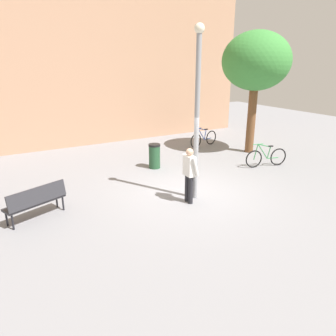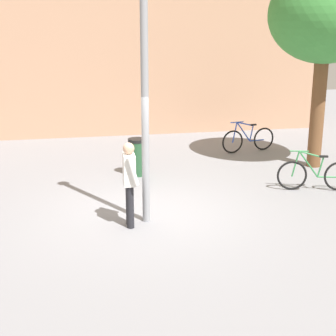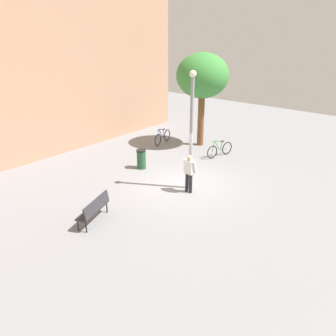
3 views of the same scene
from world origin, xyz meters
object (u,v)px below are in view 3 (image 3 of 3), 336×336
at_px(person_by_lamppost, 189,171).
at_px(lamppost, 191,126).
at_px(trash_bin, 141,159).
at_px(park_bench, 94,208).
at_px(plaza_tree, 202,76).
at_px(bicycle_green, 220,150).
at_px(bicycle_blue, 162,137).

bearing_deg(person_by_lamppost, lamppost, 29.31).
bearing_deg(trash_bin, lamppost, -94.60).
distance_m(park_bench, plaza_tree, 10.43).
bearing_deg(lamppost, trash_bin, 85.40).
distance_m(bicycle_green, bicycle_blue, 3.88).
distance_m(lamppost, bicycle_green, 4.99).
height_order(park_bench, plaza_tree, plaza_tree).
height_order(lamppost, bicycle_blue, lamppost).
bearing_deg(lamppost, plaza_tree, 31.02).
distance_m(lamppost, bicycle_blue, 6.82).
relative_size(park_bench, trash_bin, 1.71).
xyz_separation_m(person_by_lamppost, park_bench, (-4.09, 1.12, -0.42)).
relative_size(lamppost, bicycle_blue, 2.79).
bearing_deg(park_bench, trash_bin, 25.77).
bearing_deg(bicycle_green, park_bench, -178.55).
xyz_separation_m(person_by_lamppost, trash_bin, (0.60, 3.39, -0.48)).
bearing_deg(lamppost, person_by_lamppost, -150.69).
xyz_separation_m(plaza_tree, bicycle_blue, (-1.23, 1.91, -3.60)).
height_order(bicycle_blue, trash_bin, trash_bin).
bearing_deg(plaza_tree, trash_bin, 178.99).
relative_size(person_by_lamppost, park_bench, 1.00).
height_order(plaza_tree, bicycle_blue, plaza_tree).
bearing_deg(lamppost, park_bench, 168.21).
bearing_deg(park_bench, bicycle_green, 1.45).
distance_m(lamppost, trash_bin, 3.95).
bearing_deg(bicycle_green, person_by_lamppost, -163.62).
distance_m(park_bench, bicycle_blue, 9.32).
bearing_deg(park_bench, plaza_tree, 12.79).
bearing_deg(bicycle_blue, lamppost, -128.14).
bearing_deg(plaza_tree, bicycle_blue, 122.81).
relative_size(park_bench, plaza_tree, 0.31).
height_order(person_by_lamppost, park_bench, person_by_lamppost).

